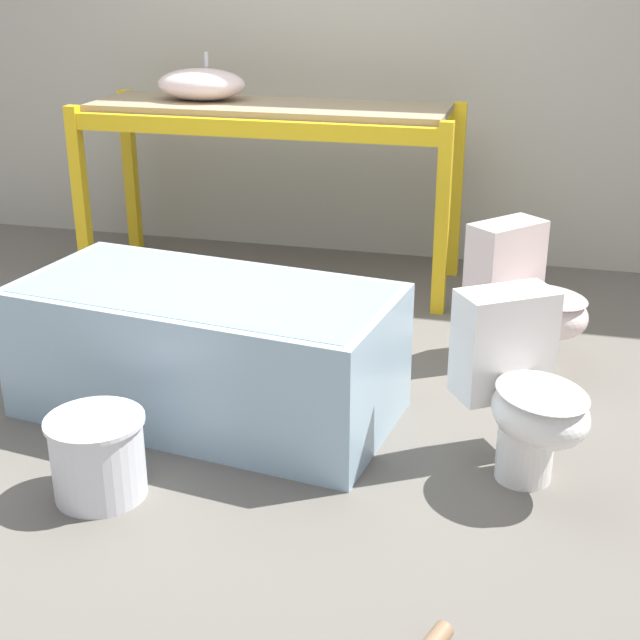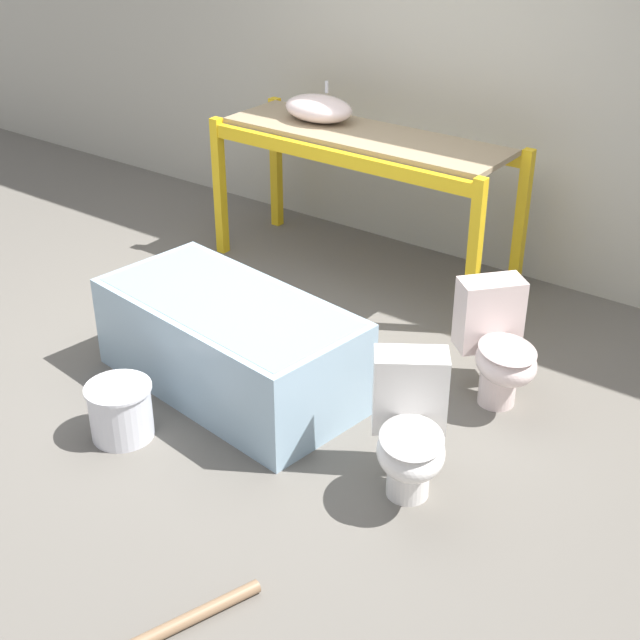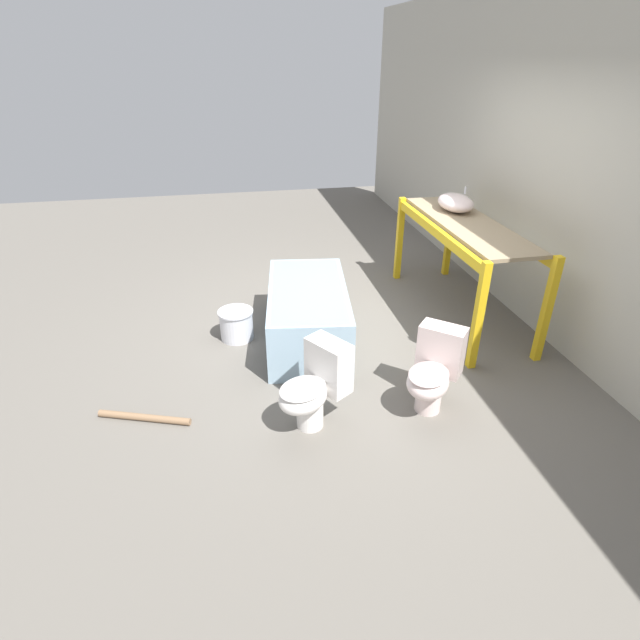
{
  "view_description": "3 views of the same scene",
  "coord_description": "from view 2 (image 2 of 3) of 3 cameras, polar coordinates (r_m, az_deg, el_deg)",
  "views": [
    {
      "loc": [
        1.34,
        -3.54,
        1.76
      ],
      "look_at": [
        0.55,
        -0.47,
        0.48
      ],
      "focal_mm": 50.0,
      "sensor_mm": 36.0,
      "label": 1
    },
    {
      "loc": [
        3.0,
        -3.57,
        2.79
      ],
      "look_at": [
        0.66,
        -0.38,
        0.61
      ],
      "focal_mm": 50.0,
      "sensor_mm": 36.0,
      "label": 2
    },
    {
      "loc": [
        4.31,
        -1.13,
        2.54
      ],
      "look_at": [
        0.67,
        -0.42,
        0.53
      ],
      "focal_mm": 28.0,
      "sensor_mm": 36.0,
      "label": 3
    }
  ],
  "objects": [
    {
      "name": "shelving_rack",
      "position": [
        6.11,
        2.83,
        10.5
      ],
      "size": [
        2.14,
        0.72,
        1.02
      ],
      "color": "yellow",
      "rests_on": "ground_plane"
    },
    {
      "name": "sink_basin",
      "position": [
        6.29,
        -0.09,
        13.39
      ],
      "size": [
        0.51,
        0.34,
        0.26
      ],
      "color": "silver",
      "rests_on": "shelving_rack"
    },
    {
      "name": "bucket_white",
      "position": [
        4.74,
        -12.64,
        -5.64
      ],
      "size": [
        0.35,
        0.35,
        0.3
      ],
      "color": "silver",
      "rests_on": "ground_plane"
    },
    {
      "name": "ground_plane",
      "position": [
        5.43,
        -3.19,
        -2.08
      ],
      "size": [
        12.0,
        12.0,
        0.0
      ],
      "primitive_type": "plane",
      "color": "#666059"
    },
    {
      "name": "toilet_near",
      "position": [
        4.92,
        11.32,
        -1.56
      ],
      "size": [
        0.64,
        0.62,
        0.66
      ],
      "rotation": [
        0.0,
        0.0,
        0.86
      ],
      "color": "silver",
      "rests_on": "ground_plane"
    },
    {
      "name": "toilet_far",
      "position": [
        4.2,
        5.79,
        -6.95
      ],
      "size": [
        0.59,
        0.65,
        0.66
      ],
      "rotation": [
        0.0,
        0.0,
        0.59
      ],
      "color": "white",
      "rests_on": "ground_plane"
    },
    {
      "name": "warehouse_wall_rear",
      "position": [
        6.38,
        8.01,
        17.87
      ],
      "size": [
        10.8,
        0.08,
        3.2
      ],
      "color": "#B2AD9E",
      "rests_on": "ground_plane"
    },
    {
      "name": "loose_pipe",
      "position": [
        3.77,
        -9.15,
        -18.71
      ],
      "size": [
        0.3,
        0.72,
        0.06
      ],
      "color": "#8C6B4C",
      "rests_on": "ground_plane"
    },
    {
      "name": "bathtub_main",
      "position": [
        4.97,
        -5.81,
        -1.15
      ],
      "size": [
        1.61,
        0.95,
        0.55
      ],
      "rotation": [
        0.0,
        0.0,
        -0.14
      ],
      "color": "#99B7CC",
      "rests_on": "ground_plane"
    }
  ]
}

